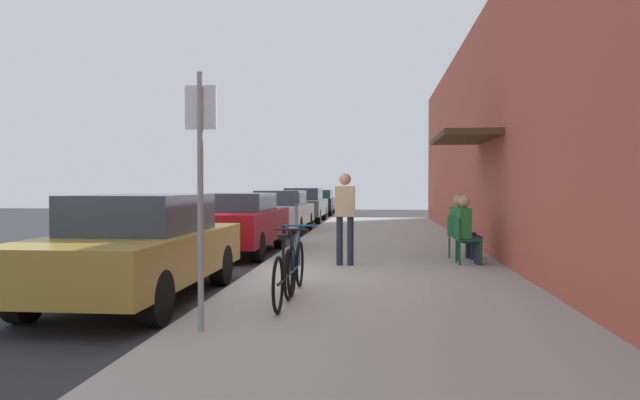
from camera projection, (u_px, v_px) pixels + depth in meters
name	position (u px, v px, depth m)	size (l,w,h in m)	color
ground_plane	(244.00, 283.00, 9.48)	(60.00, 60.00, 0.00)	#2D2D30
sidewalk_slab	(382.00, 265.00, 11.25)	(4.50, 32.00, 0.12)	#9E9B93
building_facade	(510.00, 123.00, 10.95)	(1.40, 32.00, 5.55)	#BC5442
parked_car_0	(139.00, 247.00, 8.00)	(1.80, 4.40, 1.46)	#A58433
parked_car_1	(236.00, 222.00, 13.50)	(1.80, 4.40, 1.42)	maroon
parked_car_2	(281.00, 211.00, 19.63)	(1.80, 4.40, 1.43)	silver
parked_car_3	(304.00, 205.00, 25.72)	(1.80, 4.40, 1.50)	#47514C
parked_car_4	(318.00, 202.00, 32.02)	(1.80, 4.40, 1.38)	black
parking_meter	(296.00, 219.00, 12.36)	(0.12, 0.10, 1.32)	slate
street_sign	(200.00, 180.00, 5.84)	(0.32, 0.06, 2.60)	gray
bicycle_0	(285.00, 275.00, 7.15)	(0.46, 1.71, 0.90)	black
bicycle_1	(295.00, 267.00, 7.92)	(0.46, 1.71, 0.90)	black
cafe_chair_0	(464.00, 237.00, 10.85)	(0.45, 0.45, 0.87)	#14592D
seated_patron_0	(467.00, 227.00, 10.85)	(0.43, 0.37, 1.29)	#232838
cafe_chair_1	(459.00, 234.00, 11.60)	(0.56, 0.56, 0.87)	#14592D
seated_patron_1	(461.00, 224.00, 11.61)	(0.51, 0.47, 1.29)	#232838
pedestrian_standing	(345.00, 211.00, 10.69)	(0.36, 0.22, 1.70)	#232838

